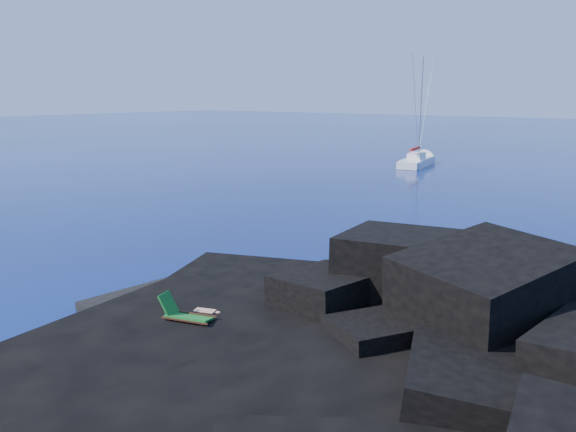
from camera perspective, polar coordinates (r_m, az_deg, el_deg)
name	(u,v)px	position (r m, az deg, el deg)	size (l,w,h in m)	color
ground	(121,296)	(24.31, -16.58, -7.79)	(400.00, 400.00, 0.00)	#04093B
headland	(454,360)	(18.85, 16.53, -13.81)	(24.00, 24.00, 3.60)	black
beach	(206,319)	(21.31, -8.29, -10.28)	(8.50, 6.00, 0.70)	black
surf_foam	(291,289)	(24.11, 0.36, -7.43)	(10.00, 8.00, 0.06)	white
sailboat	(417,165)	(67.48, 12.96, 5.02)	(2.48, 11.83, 12.40)	silver
deck_chair	(189,311)	(19.51, -10.03, -9.44)	(1.80, 0.79, 1.24)	#176B23
towel	(205,317)	(20.43, -8.44, -10.15)	(2.15, 1.02, 0.06)	white
sunbather	(205,313)	(20.37, -8.46, -9.72)	(2.04, 0.50, 0.27)	tan
marker_cone	(276,303)	(20.81, -1.18, -8.84)	(0.37, 0.37, 0.56)	orange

